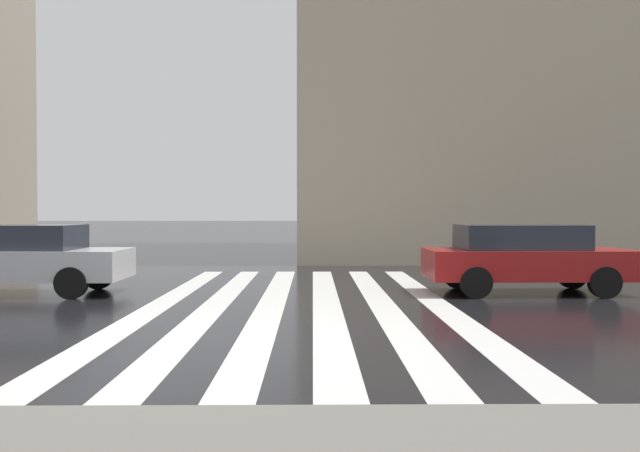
% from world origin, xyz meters
% --- Properties ---
extents(ground_plane, '(220.00, 220.00, 0.00)m').
position_xyz_m(ground_plane, '(0.00, 0.00, 0.00)').
color(ground_plane, black).
extents(zebra_crossing, '(13.00, 5.50, 0.01)m').
position_xyz_m(zebra_crossing, '(4.00, -1.16, 0.00)').
color(zebra_crossing, silver).
rests_on(zebra_crossing, ground_plane).
extents(car_red, '(1.85, 4.10, 1.41)m').
position_xyz_m(car_red, '(5.50, -5.77, 0.76)').
color(car_red, maroon).
rests_on(car_red, ground_plane).
extents(car_silver, '(1.85, 4.10, 1.41)m').
position_xyz_m(car_silver, '(5.50, 4.51, 0.76)').
color(car_silver, '#B7B7BC').
rests_on(car_silver, ground_plane).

